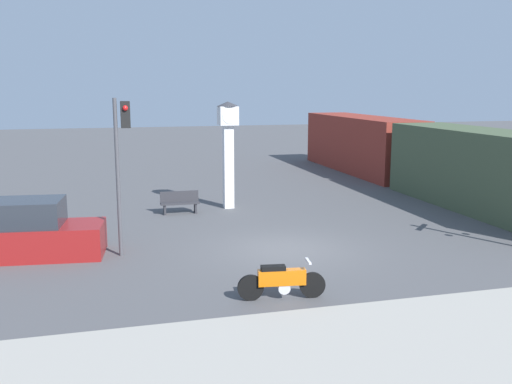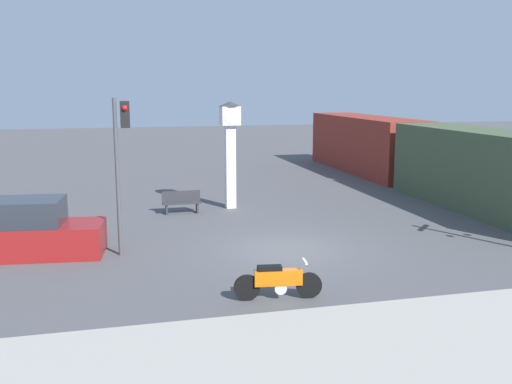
{
  "view_description": "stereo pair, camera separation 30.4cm",
  "coord_description": "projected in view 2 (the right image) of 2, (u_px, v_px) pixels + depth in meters",
  "views": [
    {
      "loc": [
        -5.49,
        -16.98,
        5.17
      ],
      "look_at": [
        -0.6,
        1.38,
        1.68
      ],
      "focal_mm": 40.0,
      "sensor_mm": 36.0,
      "label": 1
    },
    {
      "loc": [
        -5.19,
        -17.06,
        5.17
      ],
      "look_at": [
        -0.6,
        1.38,
        1.68
      ],
      "focal_mm": 40.0,
      "sensor_mm": 36.0,
      "label": 2
    }
  ],
  "objects": [
    {
      "name": "bench",
      "position": [
        182.0,
        202.0,
        23.74
      ],
      "size": [
        1.6,
        0.44,
        0.92
      ],
      "color": "#2D2D33",
      "rests_on": "ground_plane"
    },
    {
      "name": "freight_train",
      "position": [
        416.0,
        155.0,
        29.63
      ],
      "size": [
        2.8,
        24.13,
        3.4
      ],
      "color": "#425138",
      "rests_on": "ground_plane"
    },
    {
      "name": "clock_tower",
      "position": [
        230.0,
        139.0,
        24.36
      ],
      "size": [
        0.95,
        0.95,
        4.59
      ],
      "color": "white",
      "rests_on": "ground_plane"
    },
    {
      "name": "traffic_light",
      "position": [
        121.0,
        150.0,
        17.3
      ],
      "size": [
        0.5,
        0.35,
        4.87
      ],
      "color": "#47474C",
      "rests_on": "ground_plane"
    },
    {
      "name": "motorcycle",
      "position": [
        278.0,
        281.0,
        14.07
      ],
      "size": [
        2.2,
        0.53,
        0.97
      ],
      "rotation": [
        0.0,
        0.0,
        -0.13
      ],
      "color": "black",
      "rests_on": "ground_plane"
    },
    {
      "name": "parked_car",
      "position": [
        32.0,
        232.0,
        17.67
      ],
      "size": [
        4.37,
        2.25,
        1.8
      ],
      "rotation": [
        0.0,
        0.0,
        -0.11
      ],
      "color": "maroon",
      "rests_on": "ground_plane"
    },
    {
      "name": "ground_plane",
      "position": [
        284.0,
        250.0,
        18.45
      ],
      "size": [
        120.0,
        120.0,
        0.0
      ],
      "primitive_type": "plane",
      "color": "#4C4C4F"
    },
    {
      "name": "sidewalk_strip",
      "position": [
        410.0,
        365.0,
        10.66
      ],
      "size": [
        36.0,
        6.0,
        0.1
      ],
      "color": "#9E998E",
      "rests_on": "ground_plane"
    }
  ]
}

